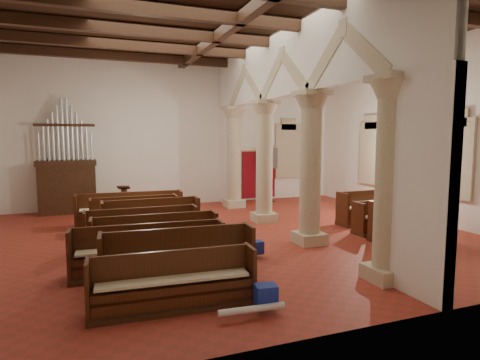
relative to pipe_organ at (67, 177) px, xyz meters
The scene contains 30 objects.
floor 7.24m from the pipe_organ, 50.71° to the right, with size 14.00×14.00×0.00m, color maroon.
ceiling 8.48m from the pipe_organ, 50.71° to the right, with size 14.00×14.00×0.00m, color black.
wall_back 4.81m from the pipe_organ, ahead, with size 14.00×0.02×6.00m, color white.
wall_front 12.46m from the pipe_organ, 68.63° to the right, with size 14.00×0.02×6.00m, color white.
wall_right 12.85m from the pipe_organ, 25.56° to the right, with size 0.02×12.00×6.00m, color white.
ceiling_beams 8.38m from the pipe_organ, 50.71° to the right, with size 13.80×11.80×0.30m, color #3D2113, non-canonical shape.
arcade 8.65m from the pipe_organ, 41.12° to the right, with size 0.90×11.90×6.00m.
window_right_a 13.47m from the pipe_organ, 31.37° to the right, with size 0.03×1.00×2.20m, color #39825F.
window_right_b 11.89m from the pipe_organ, 14.65° to the right, with size 0.03×1.00×2.20m, color #39825F.
window_back 9.55m from the pipe_organ, ahead, with size 1.00×0.03×2.20m, color #39825F.
pipe_organ is the anchor object (origin of this frame).
lectern 2.36m from the pipe_organ, 24.71° to the right, with size 0.51×0.53×1.09m.
dossal_curtain 8.01m from the pipe_organ, ahead, with size 1.80×0.07×2.17m.
processional_banner 8.35m from the pipe_organ, ahead, with size 0.59×0.75×2.56m.
hymnal_box_a 11.06m from the pipe_organ, 71.73° to the right, with size 0.35×0.29×0.35m, color navy.
hymnal_box_b 8.95m from the pipe_organ, 59.83° to the right, with size 0.30×0.25×0.30m, color navy.
hymnal_box_c 7.59m from the pipe_organ, 61.92° to the right, with size 0.28×0.23×0.28m, color navy.
tube_heater_a 11.14m from the pipe_organ, 73.59° to the right, with size 0.11×0.11×1.10m, color silver.
tube_heater_b 9.05m from the pipe_organ, 74.64° to the right, with size 0.10×0.10×1.01m, color white.
nave_pew_0 10.08m from the pipe_organ, 78.17° to the right, with size 2.81×0.79×0.96m.
nave_pew_1 9.16m from the pipe_organ, 75.02° to the right, with size 2.98×0.91×1.11m.
nave_pew_2 8.20m from the pipe_organ, 76.43° to the right, with size 3.20×0.90×1.05m.
nave_pew_3 7.27m from the pipe_organ, 72.10° to the right, with size 2.96×0.79×1.04m.
nave_pew_4 6.18m from the pipe_organ, 70.53° to the right, with size 2.89×0.71×1.02m.
nave_pew_5 5.39m from the pipe_organ, 62.73° to the right, with size 2.76×0.74×1.08m.
nave_pew_6 4.41m from the pipe_organ, 61.47° to the right, with size 2.63×0.72×1.04m.
nave_pew_7 3.76m from the pipe_organ, 56.75° to the right, with size 3.38×0.89×1.08m.
aisle_pew_0 11.88m from the pipe_organ, 40.26° to the right, with size 2.19×0.79×1.13m.
aisle_pew_1 11.20m from the pipe_organ, 37.09° to the right, with size 1.71×0.70×0.98m.
aisle_pew_2 10.85m from the pipe_organ, 30.86° to the right, with size 1.93×0.81×1.09m.
Camera 1 is at (-3.70, -10.77, 2.90)m, focal length 30.00 mm.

